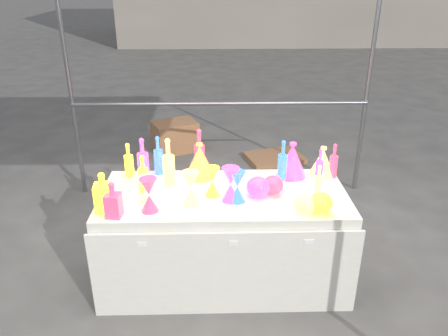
{
  "coord_description": "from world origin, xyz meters",
  "views": [
    {
      "loc": [
        -0.07,
        -2.83,
        2.24
      ],
      "look_at": [
        0.0,
        0.0,
        0.95
      ],
      "focal_mm": 35.0,
      "sensor_mm": 36.0,
      "label": 1
    }
  ],
  "objects_px": {
    "bottle_0": "(129,160)",
    "cardboard_box_closed": "(175,136)",
    "hourglass_0": "(149,195)",
    "globe_0": "(321,204)",
    "display_table": "(224,237)",
    "decanter_0": "(103,192)"
  },
  "relations": [
    {
      "from": "display_table",
      "to": "bottle_0",
      "type": "relative_size",
      "value": 6.69
    },
    {
      "from": "display_table",
      "to": "hourglass_0",
      "type": "xyz_separation_m",
      "value": [
        -0.51,
        -0.24,
        0.5
      ]
    },
    {
      "from": "hourglass_0",
      "to": "bottle_0",
      "type": "bearing_deg",
      "value": 112.34
    },
    {
      "from": "display_table",
      "to": "decanter_0",
      "type": "distance_m",
      "value": 0.99
    },
    {
      "from": "bottle_0",
      "to": "hourglass_0",
      "type": "xyz_separation_m",
      "value": [
        0.23,
        -0.56,
        -0.02
      ]
    },
    {
      "from": "display_table",
      "to": "bottle_0",
      "type": "xyz_separation_m",
      "value": [
        -0.74,
        0.32,
        0.51
      ]
    },
    {
      "from": "decanter_0",
      "to": "display_table",
      "type": "bearing_deg",
      "value": 9.77
    },
    {
      "from": "cardboard_box_closed",
      "to": "decanter_0",
      "type": "height_order",
      "value": "decanter_0"
    },
    {
      "from": "bottle_0",
      "to": "hourglass_0",
      "type": "distance_m",
      "value": 0.6
    },
    {
      "from": "hourglass_0",
      "to": "cardboard_box_closed",
      "type": "bearing_deg",
      "value": 91.59
    },
    {
      "from": "decanter_0",
      "to": "globe_0",
      "type": "distance_m",
      "value": 1.45
    },
    {
      "from": "display_table",
      "to": "bottle_0",
      "type": "bearing_deg",
      "value": 156.45
    },
    {
      "from": "bottle_0",
      "to": "cardboard_box_closed",
      "type": "bearing_deg",
      "value": 86.43
    },
    {
      "from": "decanter_0",
      "to": "bottle_0",
      "type": "bearing_deg",
      "value": 76.54
    },
    {
      "from": "hourglass_0",
      "to": "display_table",
      "type": "bearing_deg",
      "value": 25.13
    },
    {
      "from": "decanter_0",
      "to": "globe_0",
      "type": "height_order",
      "value": "decanter_0"
    },
    {
      "from": "globe_0",
      "to": "display_table",
      "type": "bearing_deg",
      "value": 155.07
    },
    {
      "from": "decanter_0",
      "to": "hourglass_0",
      "type": "xyz_separation_m",
      "value": [
        0.3,
        -0.01,
        -0.02
      ]
    },
    {
      "from": "decanter_0",
      "to": "globe_0",
      "type": "xyz_separation_m",
      "value": [
        1.45,
        -0.07,
        -0.08
      ]
    },
    {
      "from": "display_table",
      "to": "globe_0",
      "type": "distance_m",
      "value": 0.83
    },
    {
      "from": "bottle_0",
      "to": "decanter_0",
      "type": "relative_size",
      "value": 0.97
    },
    {
      "from": "decanter_0",
      "to": "hourglass_0",
      "type": "relative_size",
      "value": 1.17
    }
  ]
}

